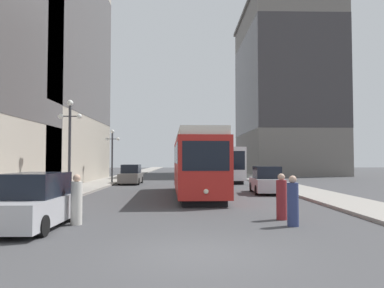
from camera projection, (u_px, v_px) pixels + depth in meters
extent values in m
plane|color=#424244|center=(196.00, 255.00, 8.84)|extent=(200.00, 200.00, 0.00)
cube|color=gray|center=(125.00, 176.00, 48.63)|extent=(3.05, 120.00, 0.15)
cube|color=gray|center=(248.00, 176.00, 48.97)|extent=(3.05, 120.00, 0.15)
cube|color=black|center=(196.00, 193.00, 23.32)|extent=(2.66, 11.43, 0.35)
cube|color=red|center=(196.00, 166.00, 23.39)|extent=(3.09, 12.44, 3.10)
cube|color=black|center=(196.00, 154.00, 23.42)|extent=(3.10, 11.94, 1.08)
cube|color=silver|center=(196.00, 138.00, 23.47)|extent=(2.87, 12.18, 0.44)
cube|color=black|center=(206.00, 156.00, 17.28)|extent=(2.21, 0.17, 1.40)
sphere|color=#F2EACC|center=(206.00, 191.00, 17.14)|extent=(0.24, 0.24, 0.24)
cube|color=black|center=(225.00, 179.00, 39.63)|extent=(2.22, 11.32, 0.35)
cube|color=silver|center=(225.00, 163.00, 39.71)|extent=(2.61, 12.31, 3.10)
cube|color=black|center=(225.00, 158.00, 39.73)|extent=(2.64, 11.82, 1.30)
cube|color=black|center=(232.00, 160.00, 33.60)|extent=(2.30, 0.09, 1.71)
cylinder|color=black|center=(119.00, 181.00, 33.23)|extent=(0.18, 0.64, 0.64)
cylinder|color=black|center=(124.00, 180.00, 35.97)|extent=(0.18, 0.64, 0.64)
cylinder|color=black|center=(138.00, 181.00, 33.27)|extent=(0.18, 0.64, 0.64)
cylinder|color=black|center=(142.00, 180.00, 36.01)|extent=(0.18, 0.64, 0.64)
cube|color=slate|center=(131.00, 178.00, 34.63)|extent=(1.82, 4.44, 0.84)
cube|color=black|center=(131.00, 169.00, 34.78)|extent=(1.59, 2.44, 0.80)
cylinder|color=black|center=(27.00, 212.00, 13.68)|extent=(0.19, 0.64, 0.64)
cylinder|color=black|center=(43.00, 226.00, 10.89)|extent=(0.19, 0.64, 0.64)
cylinder|color=black|center=(73.00, 212.00, 13.69)|extent=(0.19, 0.64, 0.64)
cube|color=#B2B2B7|center=(34.00, 210.00, 12.30)|extent=(1.88, 4.55, 0.84)
cube|color=black|center=(36.00, 185.00, 12.45)|extent=(1.63, 2.51, 0.80)
cylinder|color=black|center=(275.00, 187.00, 26.32)|extent=(0.21, 0.65, 0.64)
cylinder|color=black|center=(283.00, 190.00, 23.65)|extent=(0.21, 0.65, 0.64)
cylinder|color=black|center=(251.00, 187.00, 26.38)|extent=(0.21, 0.65, 0.64)
cylinder|color=black|center=(257.00, 190.00, 23.71)|extent=(0.21, 0.65, 0.64)
cube|color=#B2B2B7|center=(266.00, 184.00, 25.03)|extent=(2.03, 4.41, 0.84)
cube|color=black|center=(267.00, 172.00, 24.95)|extent=(1.71, 2.46, 0.80)
cylinder|color=maroon|center=(282.00, 200.00, 14.04)|extent=(0.39, 0.39, 1.49)
sphere|color=tan|center=(281.00, 177.00, 14.08)|extent=(0.27, 0.27, 0.27)
cylinder|color=beige|center=(77.00, 203.00, 12.95)|extent=(0.39, 0.39, 1.50)
sphere|color=tan|center=(77.00, 178.00, 12.99)|extent=(0.27, 0.27, 0.27)
cylinder|color=navy|center=(293.00, 204.00, 12.67)|extent=(0.39, 0.39, 1.47)
sphere|color=tan|center=(293.00, 179.00, 12.70)|extent=(0.26, 0.26, 0.26)
cylinder|color=#333338|center=(70.00, 150.00, 22.21)|extent=(0.16, 0.16, 5.37)
sphere|color=white|center=(70.00, 103.00, 22.33)|extent=(0.36, 0.36, 0.36)
sphere|color=white|center=(61.00, 116.00, 22.29)|extent=(0.31, 0.31, 0.31)
sphere|color=white|center=(79.00, 116.00, 22.31)|extent=(0.31, 0.31, 0.31)
cube|color=#333338|center=(70.00, 116.00, 22.30)|extent=(1.10, 0.06, 0.06)
cylinder|color=#333338|center=(112.00, 158.00, 35.35)|extent=(0.16, 0.16, 4.65)
sphere|color=white|center=(112.00, 131.00, 35.45)|extent=(0.36, 0.36, 0.36)
sphere|color=white|center=(107.00, 139.00, 35.41)|extent=(0.31, 0.31, 0.31)
sphere|color=white|center=(118.00, 139.00, 35.44)|extent=(0.31, 0.31, 0.31)
cube|color=#333338|center=(112.00, 139.00, 35.42)|extent=(1.10, 0.06, 0.06)
cube|color=#A89E8E|center=(24.00, 50.00, 35.95)|extent=(12.48, 21.38, 25.69)
cube|color=#544F4E|center=(24.00, 37.00, 36.00)|extent=(12.52, 21.42, 15.41)
cube|color=slate|center=(284.00, 93.00, 60.80)|extent=(12.74, 21.94, 26.26)
cube|color=#383538|center=(284.00, 85.00, 60.85)|extent=(12.78, 21.98, 15.75)
cube|color=#5F5B56|center=(283.00, 13.00, 61.37)|extent=(13.34, 22.54, 0.50)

